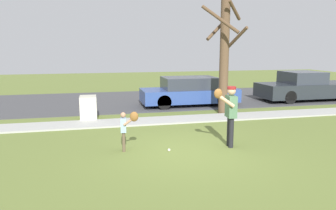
% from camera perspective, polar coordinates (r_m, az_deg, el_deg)
% --- Properties ---
extents(ground_plane, '(48.00, 48.00, 0.00)m').
position_cam_1_polar(ground_plane, '(11.99, -1.22, -2.98)').
color(ground_plane, olive).
extents(sidewalk_strip, '(36.00, 1.20, 0.06)m').
position_cam_1_polar(sidewalk_strip, '(12.07, -1.32, -2.74)').
color(sidewalk_strip, '#A3A39E').
rests_on(sidewalk_strip, ground).
extents(road_surface, '(36.00, 6.80, 0.02)m').
position_cam_1_polar(road_surface, '(16.92, -4.80, 0.89)').
color(road_surface, '#424244').
rests_on(road_surface, ground).
extents(person_adult, '(0.72, 0.60, 1.68)m').
position_cam_1_polar(person_adult, '(8.94, 10.83, -0.80)').
color(person_adult, black).
rests_on(person_adult, ground).
extents(person_child, '(0.46, 0.45, 1.09)m').
position_cam_1_polar(person_child, '(8.55, -7.40, -3.61)').
color(person_child, brown).
rests_on(person_child, ground).
extents(baseball, '(0.07, 0.07, 0.07)m').
position_cam_1_polar(baseball, '(8.65, 0.19, -7.95)').
color(baseball, white).
rests_on(baseball, ground).
extents(utility_cabinet, '(0.61, 0.79, 0.90)m').
position_cam_1_polar(utility_cabinet, '(12.62, -13.87, -0.51)').
color(utility_cabinet, beige).
rests_on(utility_cabinet, ground).
extents(street_tree_near, '(1.84, 1.88, 4.67)m').
position_cam_1_polar(street_tree_near, '(13.48, 9.92, 9.04)').
color(street_tree_near, brown).
rests_on(street_tree_near, ground).
extents(parked_wagon_blue, '(4.50, 1.80, 1.33)m').
position_cam_1_polar(parked_wagon_blue, '(15.28, 3.77, 2.38)').
color(parked_wagon_blue, '#2D478C').
rests_on(parked_wagon_blue, road_surface).
extents(parked_pickup_dark, '(5.20, 1.95, 1.48)m').
position_cam_1_polar(parked_pickup_dark, '(18.24, 23.25, 2.88)').
color(parked_pickup_dark, '#23282D').
rests_on(parked_pickup_dark, road_surface).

